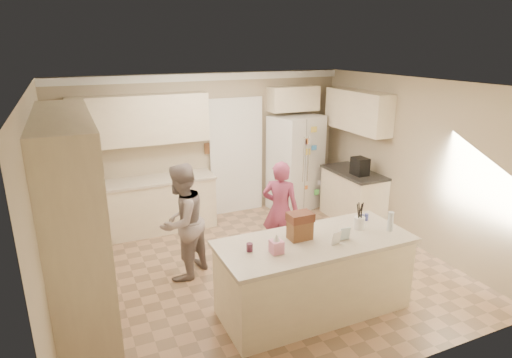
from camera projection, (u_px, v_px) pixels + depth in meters
name	position (u px, v px, depth m)	size (l,w,h in m)	color
floor	(260.00, 271.00, 6.07)	(5.20, 4.60, 0.02)	#A17C5D
ceiling	(260.00, 83.00, 5.28)	(5.20, 4.60, 0.02)	white
wall_back	(207.00, 147.00, 7.69)	(5.20, 0.02, 2.60)	tan
wall_front	(371.00, 261.00, 3.66)	(5.20, 0.02, 2.60)	tan
wall_left	(43.00, 214.00, 4.66)	(0.02, 4.60, 2.60)	tan
wall_right	(411.00, 162.00, 6.69)	(0.02, 4.60, 2.60)	tan
crown_back	(205.00, 77.00, 7.27)	(5.20, 0.08, 0.12)	white
pantry_bank	(74.00, 214.00, 4.99)	(0.60, 2.60, 2.35)	#F4E5BE
back_base_cab	(149.00, 207.00, 7.23)	(2.20, 0.60, 0.88)	#F4E5BE
back_countertop	(147.00, 181.00, 7.08)	(2.24, 0.63, 0.04)	beige
back_upper_cab	(141.00, 120.00, 6.90)	(2.20, 0.35, 0.80)	#F4E5BE
doorway_opening	(236.00, 158.00, 7.95)	(0.90, 0.06, 2.10)	black
doorway_casing	(237.00, 158.00, 7.92)	(1.02, 0.03, 2.22)	white
wall_frame_upper	(208.00, 134.00, 7.58)	(0.15, 0.02, 0.20)	brown
wall_frame_lower	(208.00, 148.00, 7.66)	(0.15, 0.02, 0.20)	brown
refrigerator	(295.00, 162.00, 8.19)	(0.90, 0.70, 1.80)	white
fridge_seam	(305.00, 167.00, 7.88)	(0.01, 0.02, 1.78)	gray
fridge_dispenser	(295.00, 155.00, 7.71)	(0.22, 0.03, 0.35)	black
fridge_handle_l	(303.00, 160.00, 7.80)	(0.02, 0.02, 0.85)	silver
fridge_handle_r	(308.00, 159.00, 7.84)	(0.02, 0.02, 0.85)	silver
over_fridge_cab	(293.00, 99.00, 7.92)	(0.95, 0.35, 0.45)	#F4E5BE
right_base_cab	(353.00, 197.00, 7.70)	(0.60, 1.20, 0.88)	#F4E5BE
right_countertop	(354.00, 172.00, 7.55)	(0.63, 1.24, 0.04)	#2D2B28
right_upper_cab	(358.00, 111.00, 7.46)	(0.35, 1.50, 0.70)	#F4E5BE
coffee_maker	(360.00, 166.00, 7.31)	(0.22, 0.28, 0.30)	black
island_base	(314.00, 277.00, 5.06)	(2.20, 0.90, 0.88)	#F4E5BE
island_top	(315.00, 242.00, 4.92)	(2.28, 0.96, 0.05)	beige
utensil_crock	(359.00, 223.00, 5.18)	(0.13, 0.13, 0.15)	white
tissue_box	(276.00, 247.00, 4.59)	(0.13, 0.13, 0.14)	pink
tissue_plume	(277.00, 237.00, 4.55)	(0.08, 0.08, 0.08)	white
dollhouse_body	(300.00, 230.00, 4.90)	(0.26, 0.18, 0.22)	brown
dollhouse_roof	(300.00, 217.00, 4.86)	(0.28, 0.20, 0.10)	#592D1E
jam_jar	(250.00, 247.00, 4.63)	(0.07, 0.07, 0.09)	#59263F
greeting_card_a	(337.00, 238.00, 4.77)	(0.12, 0.01, 0.16)	white
greeting_card_b	(345.00, 234.00, 4.87)	(0.12, 0.01, 0.16)	silver
water_bottle	(390.00, 221.00, 5.11)	(0.07, 0.07, 0.24)	silver
shaker_salt	(362.00, 218.00, 5.40)	(0.05, 0.05, 0.09)	#3C4695
shaker_pepper	(366.00, 217.00, 5.43)	(0.05, 0.05, 0.09)	#3C4695
teen_boy	(182.00, 222.00, 5.71)	(0.78, 0.61, 1.60)	gray
teen_girl	(280.00, 210.00, 6.26)	(0.54, 0.36, 1.49)	#A04561
fridge_magnets	(305.00, 167.00, 7.87)	(0.76, 0.02, 1.44)	tan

